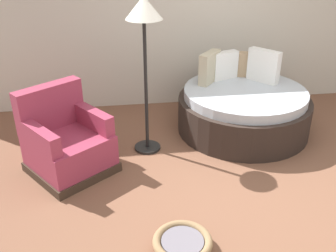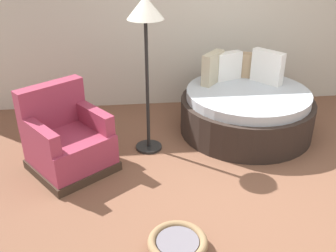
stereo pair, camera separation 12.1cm
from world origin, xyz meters
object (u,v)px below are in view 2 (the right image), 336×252
round_daybed (246,110)px  red_armchair (67,142)px  floor_lamp (146,24)px  pet_basket (178,244)px

round_daybed → red_armchair: size_ratio=1.54×
round_daybed → red_armchair: round_daybed is taller
round_daybed → floor_lamp: bearing=-165.4°
round_daybed → pet_basket: (-1.17, -2.09, -0.23)m
pet_basket → red_armchair: bearing=126.7°
round_daybed → pet_basket: round_daybed is taller
round_daybed → floor_lamp: size_ratio=0.95×
round_daybed → pet_basket: 2.41m
pet_basket → floor_lamp: (-0.14, 1.75, 1.46)m
red_armchair → pet_basket: size_ratio=2.19×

